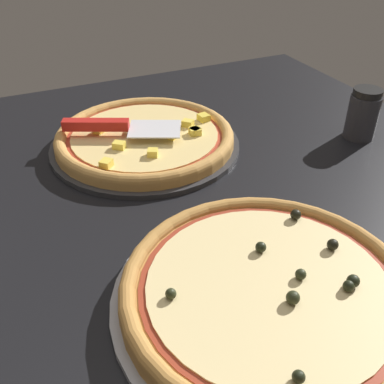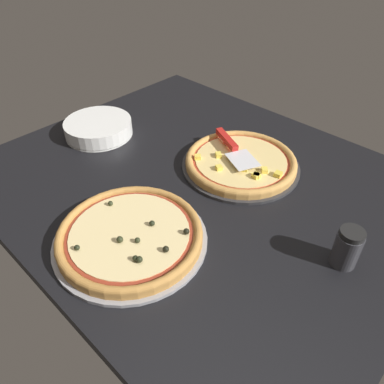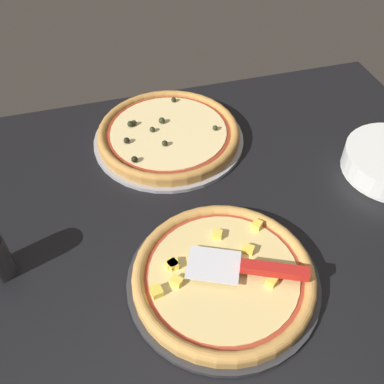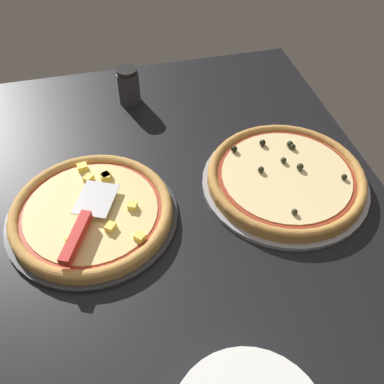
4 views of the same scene
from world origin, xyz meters
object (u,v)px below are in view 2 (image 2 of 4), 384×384
object	(u,v)px
serving_spatula	(231,144)
plate_stack	(98,128)
parmesan_shaker	(347,248)
pizza_back	(130,235)
pizza_front	(241,161)

from	to	relation	value
serving_spatula	plate_stack	bearing A→B (deg)	26.16
plate_stack	parmesan_shaker	distance (cm)	93.23
serving_spatula	pizza_back	bearing A→B (deg)	97.41
pizza_front	plate_stack	distance (cm)	54.12
serving_spatula	parmesan_shaker	world-z (taller)	parmesan_shaker
parmesan_shaker	pizza_front	bearing A→B (deg)	-18.85
pizza_back	serving_spatula	world-z (taller)	serving_spatula
pizza_back	plate_stack	distance (cm)	56.80
pizza_front	plate_stack	size ratio (longest dim) A/B	1.48
pizza_back	serving_spatula	distance (cm)	48.36
pizza_front	parmesan_shaker	world-z (taller)	parmesan_shaker
serving_spatula	parmesan_shaker	size ratio (longest dim) A/B	2.18
pizza_front	serving_spatula	size ratio (longest dim) A/B	1.55
plate_stack	pizza_back	bearing A→B (deg)	152.54
serving_spatula	parmesan_shaker	xyz separation A→B (cm)	(-48.88, 16.67, 0.14)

